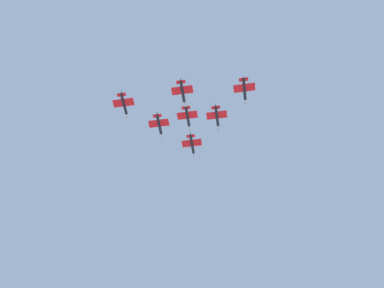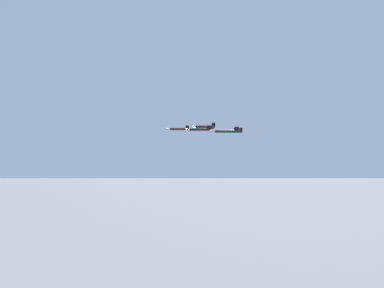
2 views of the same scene
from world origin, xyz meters
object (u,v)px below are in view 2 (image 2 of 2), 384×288
object	(u,v)px
jet_lead	(179,129)
jet_starboard_inner	(205,128)
jet_port_inner	(200,130)
jet_center_rear	(228,131)
jet_port_trail	(232,132)
jet_starboard_outer	(226,131)
jet_port_outer	(205,126)

from	to	relation	value
jet_lead	jet_starboard_inner	xyz separation A→B (m)	(-15.79, -9.27, 0.71)
jet_lead	jet_port_inner	size ratio (longest dim) A/B	1.00
jet_port_inner	jet_center_rear	bearing A→B (deg)	-18.43
jet_starboard_inner	jet_center_rear	bearing A→B (deg)	-45.00
jet_lead	jet_port_trail	bearing A→B (deg)	-90.00
jet_starboard_outer	jet_lead	bearing A→B (deg)	45.00
jet_starboard_outer	jet_center_rear	size ratio (longest dim) A/B	1.00
jet_lead	jet_port_inner	xyz separation A→B (m)	(-9.27, 15.79, -0.26)
jet_lead	jet_port_trail	size ratio (longest dim) A/B	1.00
jet_starboard_inner	jet_starboard_outer	world-z (taller)	jet_starboard_inner
jet_port_outer	jet_port_trail	bearing A→B (deg)	-90.00
jet_port_inner	jet_center_rear	size ratio (longest dim) A/B	1.00
jet_starboard_inner	jet_center_rear	world-z (taller)	jet_starboard_inner
jet_port_inner	jet_port_outer	bearing A→B (deg)	-5.71
jet_starboard_outer	jet_port_trail	bearing A→B (deg)	-5.71
jet_port_inner	jet_starboard_outer	distance (m)	18.33
jet_lead	jet_starboard_outer	size ratio (longest dim) A/B	1.00
jet_port_inner	jet_starboard_inner	bearing A→B (deg)	0.00
jet_starboard_inner	jet_lead	bearing A→B (deg)	135.00
jet_lead	jet_port_trail	world-z (taller)	jet_lead
jet_lead	jet_center_rear	size ratio (longest dim) A/B	1.00
jet_lead	jet_port_outer	world-z (taller)	jet_port_outer
jet_port_outer	jet_center_rear	xyz separation A→B (m)	(-17.80, -22.12, -2.65)
jet_starboard_inner	jet_starboard_outer	xyz separation A→B (m)	(-2.75, 40.85, -1.74)
jet_port_outer	jet_starboard_outer	bearing A→B (deg)	-155.77
jet_port_trail	jet_port_outer	bearing A→B (deg)	90.00
jet_port_outer	jet_starboard_inner	bearing A→B (deg)	5.71
jet_starboard_inner	jet_port_outer	bearing A→B (deg)	-174.29
jet_lead	jet_starboard_inner	distance (m)	18.32
jet_port_inner	jet_port_trail	xyz separation A→B (m)	(-18.30, -8.62, -1.06)
jet_port_inner	jet_starboard_outer	xyz separation A→B (m)	(-9.27, 15.79, -0.77)
jet_starboard_outer	jet_center_rear	bearing A→B (deg)	0.00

